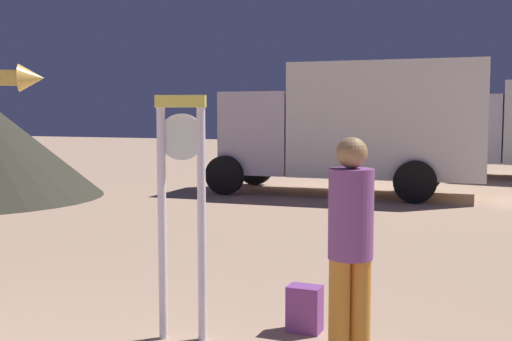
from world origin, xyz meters
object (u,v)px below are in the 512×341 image
at_px(box_truck_near, 359,124).
at_px(person_near_clock, 351,241).
at_px(standing_clock, 182,192).
at_px(backpack, 305,309).

bearing_deg(box_truck_near, person_near_clock, -77.49).
bearing_deg(standing_clock, box_truck_near, 94.56).
bearing_deg(box_truck_near, backpack, -79.85).
distance_m(person_near_clock, backpack, 1.15).
height_order(backpack, box_truck_near, box_truck_near).
distance_m(standing_clock, box_truck_near, 10.05).
xyz_separation_m(person_near_clock, box_truck_near, (-2.24, 10.11, 0.67)).
height_order(standing_clock, backpack, standing_clock).
bearing_deg(backpack, standing_clock, -148.10).
bearing_deg(person_near_clock, box_truck_near, 102.51).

